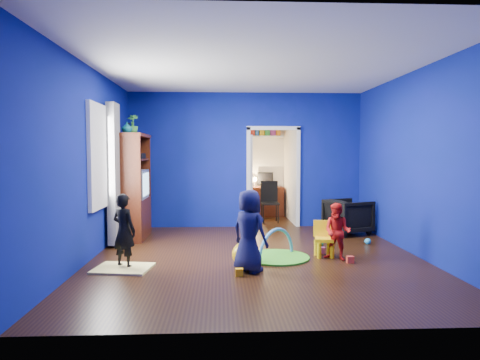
{
  "coord_description": "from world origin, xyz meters",
  "views": [
    {
      "loc": [
        -0.56,
        -6.48,
        1.6
      ],
      "look_at": [
        -0.23,
        0.4,
        1.17
      ],
      "focal_mm": 32.0,
      "sensor_mm": 36.0,
      "label": 1
    }
  ],
  "objects_px": {
    "child_black": "(124,231)",
    "tv_armoire": "(131,186)",
    "child_navy": "(249,231)",
    "study_desk": "(266,201)",
    "crt_tv": "(133,184)",
    "toddler_red": "(338,232)",
    "armchair": "(348,217)",
    "kid_chair": "(324,241)",
    "hopper_ball": "(244,254)",
    "folding_chair": "(270,203)",
    "vase": "(127,128)",
    "play_mat": "(276,257)"
  },
  "relations": [
    {
      "from": "child_black",
      "to": "tv_armoire",
      "type": "height_order",
      "value": "tv_armoire"
    },
    {
      "from": "child_navy",
      "to": "study_desk",
      "type": "height_order",
      "value": "child_navy"
    },
    {
      "from": "crt_tv",
      "to": "toddler_red",
      "type": "bearing_deg",
      "value": -28.28
    },
    {
      "from": "armchair",
      "to": "study_desk",
      "type": "bearing_deg",
      "value": 7.64
    },
    {
      "from": "study_desk",
      "to": "kid_chair",
      "type": "bearing_deg",
      "value": -84.0
    },
    {
      "from": "hopper_ball",
      "to": "kid_chair",
      "type": "distance_m",
      "value": 1.37
    },
    {
      "from": "hopper_ball",
      "to": "kid_chair",
      "type": "height_order",
      "value": "kid_chair"
    },
    {
      "from": "armchair",
      "to": "toddler_red",
      "type": "relative_size",
      "value": 0.89
    },
    {
      "from": "folding_chair",
      "to": "vase",
      "type": "bearing_deg",
      "value": -144.61
    },
    {
      "from": "child_black",
      "to": "child_navy",
      "type": "distance_m",
      "value": 1.76
    },
    {
      "from": "vase",
      "to": "study_desk",
      "type": "bearing_deg",
      "value": 46.42
    },
    {
      "from": "crt_tv",
      "to": "tv_armoire",
      "type": "bearing_deg",
      "value": 180.0
    },
    {
      "from": "toddler_red",
      "to": "tv_armoire",
      "type": "xyz_separation_m",
      "value": [
        -3.42,
        1.82,
        0.55
      ]
    },
    {
      "from": "armchair",
      "to": "study_desk",
      "type": "xyz_separation_m",
      "value": [
        -1.38,
        2.46,
        0.03
      ]
    },
    {
      "from": "kid_chair",
      "to": "folding_chair",
      "type": "bearing_deg",
      "value": 110.19
    },
    {
      "from": "child_black",
      "to": "child_navy",
      "type": "bearing_deg",
      "value": -158.32
    },
    {
      "from": "toddler_red",
      "to": "vase",
      "type": "bearing_deg",
      "value": -170.83
    },
    {
      "from": "child_black",
      "to": "vase",
      "type": "xyz_separation_m",
      "value": [
        -0.32,
        1.8,
        1.54
      ]
    },
    {
      "from": "toddler_red",
      "to": "kid_chair",
      "type": "relative_size",
      "value": 1.71
    },
    {
      "from": "toddler_red",
      "to": "folding_chair",
      "type": "bearing_deg",
      "value": 132.78
    },
    {
      "from": "vase",
      "to": "folding_chair",
      "type": "height_order",
      "value": "vase"
    },
    {
      "from": "toddler_red",
      "to": "child_black",
      "type": "bearing_deg",
      "value": -141.66
    },
    {
      "from": "vase",
      "to": "child_black",
      "type": "bearing_deg",
      "value": -79.93
    },
    {
      "from": "tv_armoire",
      "to": "study_desk",
      "type": "relative_size",
      "value": 2.23
    },
    {
      "from": "hopper_ball",
      "to": "study_desk",
      "type": "xyz_separation_m",
      "value": [
        0.82,
        4.8,
        0.2
      ]
    },
    {
      "from": "vase",
      "to": "child_navy",
      "type": "bearing_deg",
      "value": -45.46
    },
    {
      "from": "kid_chair",
      "to": "child_black",
      "type": "bearing_deg",
      "value": -158.22
    },
    {
      "from": "study_desk",
      "to": "tv_armoire",
      "type": "bearing_deg",
      "value": -136.64
    },
    {
      "from": "crt_tv",
      "to": "kid_chair",
      "type": "relative_size",
      "value": 1.4
    },
    {
      "from": "vase",
      "to": "armchair",
      "type": "bearing_deg",
      "value": 6.89
    },
    {
      "from": "armchair",
      "to": "child_navy",
      "type": "xyz_separation_m",
      "value": [
        -2.14,
        -2.59,
        0.21
      ]
    },
    {
      "from": "study_desk",
      "to": "folding_chair",
      "type": "relative_size",
      "value": 0.96
    },
    {
      "from": "tv_armoire",
      "to": "kid_chair",
      "type": "relative_size",
      "value": 3.92
    },
    {
      "from": "kid_chair",
      "to": "folding_chair",
      "type": "height_order",
      "value": "folding_chair"
    },
    {
      "from": "crt_tv",
      "to": "child_black",
      "type": "bearing_deg",
      "value": -82.41
    },
    {
      "from": "hopper_ball",
      "to": "kid_chair",
      "type": "relative_size",
      "value": 0.7
    },
    {
      "from": "child_navy",
      "to": "vase",
      "type": "relative_size",
      "value": 5.59
    },
    {
      "from": "tv_armoire",
      "to": "kid_chair",
      "type": "height_order",
      "value": "tv_armoire"
    },
    {
      "from": "tv_armoire",
      "to": "play_mat",
      "type": "relative_size",
      "value": 1.95
    },
    {
      "from": "toddler_red",
      "to": "crt_tv",
      "type": "xyz_separation_m",
      "value": [
        -3.38,
        1.82,
        0.59
      ]
    },
    {
      "from": "armchair",
      "to": "tv_armoire",
      "type": "xyz_separation_m",
      "value": [
        -4.2,
        -0.21,
        0.63
      ]
    },
    {
      "from": "toddler_red",
      "to": "vase",
      "type": "xyz_separation_m",
      "value": [
        -3.42,
        1.52,
        1.63
      ]
    },
    {
      "from": "vase",
      "to": "hopper_ball",
      "type": "xyz_separation_m",
      "value": [
        2.0,
        -1.84,
        -1.88
      ]
    },
    {
      "from": "child_black",
      "to": "kid_chair",
      "type": "distance_m",
      "value": 3.0
    },
    {
      "from": "vase",
      "to": "study_desk",
      "type": "xyz_separation_m",
      "value": [
        2.82,
        2.96,
        -1.68
      ]
    },
    {
      "from": "vase",
      "to": "toddler_red",
      "type": "bearing_deg",
      "value": -23.94
    },
    {
      "from": "toddler_red",
      "to": "crt_tv",
      "type": "relative_size",
      "value": 1.22
    },
    {
      "from": "toddler_red",
      "to": "tv_armoire",
      "type": "bearing_deg",
      "value": -174.89
    },
    {
      "from": "crt_tv",
      "to": "play_mat",
      "type": "bearing_deg",
      "value": -33.9
    },
    {
      "from": "kid_chair",
      "to": "child_navy",
      "type": "bearing_deg",
      "value": -135.27
    }
  ]
}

